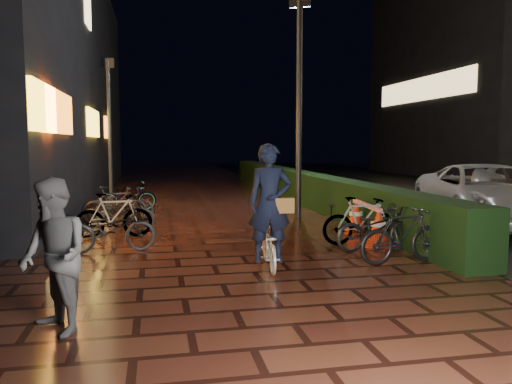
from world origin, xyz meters
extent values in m
plane|color=#381911|center=(0.00, 0.00, 0.00)|extent=(80.00, 80.00, 0.00)
cube|color=black|center=(9.00, 5.00, 0.00)|extent=(11.00, 60.00, 0.01)
cube|color=black|center=(3.30, 8.00, 0.50)|extent=(0.70, 20.00, 1.00)
imported|color=#525254|center=(-2.47, -3.10, 0.80)|extent=(0.94, 0.99, 1.61)
imported|color=#B0B0B5|center=(6.37, 2.25, 0.72)|extent=(3.68, 5.60, 1.43)
cube|color=yellow|center=(-3.45, 1.50, 2.60)|extent=(0.08, 2.00, 0.90)
cube|color=orange|center=(-3.45, 3.00, 2.60)|extent=(0.08, 3.00, 0.90)
cube|color=yellow|center=(-3.45, 9.00, 2.60)|extent=(0.08, 2.80, 0.90)
cube|color=orange|center=(-3.45, 14.00, 2.60)|extent=(0.08, 2.20, 0.90)
cube|color=#FFD88C|center=(-3.45, 8.50, 6.20)|extent=(0.06, 1.20, 1.20)
cube|color=black|center=(17.50, 18.00, 7.00)|extent=(8.00, 14.00, 14.00)
cube|color=#FFD88C|center=(13.45, 18.00, 5.00)|extent=(0.06, 10.00, 1.30)
cylinder|color=black|center=(2.22, 4.21, 2.84)|extent=(0.20, 0.20, 5.68)
cylinder|color=black|center=(-2.92, 8.87, 2.32)|extent=(0.16, 0.16, 4.64)
cube|color=black|center=(-2.92, 8.87, 4.55)|extent=(0.44, 0.23, 0.31)
imported|color=silver|center=(0.27, -0.89, 0.36)|extent=(0.60, 1.39, 0.71)
imported|color=black|center=(0.26, -1.00, 1.03)|extent=(0.70, 0.50, 1.82)
cube|color=brown|center=(0.47, -1.04, 1.00)|extent=(0.33, 0.17, 0.23)
cone|color=red|center=(2.61, 0.19, 0.38)|extent=(0.47, 0.47, 0.75)
cone|color=red|center=(2.75, 1.58, 0.38)|extent=(0.47, 0.47, 0.75)
cube|color=#FF2F0D|center=(2.61, 0.19, 0.02)|extent=(0.45, 0.45, 0.03)
cube|color=red|center=(2.75, 1.58, 0.02)|extent=(0.45, 0.45, 0.03)
cube|color=red|center=(2.68, 0.88, 0.71)|extent=(0.23, 1.61, 0.08)
cube|color=black|center=(3.18, 3.53, 0.38)|extent=(0.62, 0.56, 0.04)
cylinder|color=black|center=(3.02, 3.31, 0.18)|extent=(0.04, 0.04, 0.36)
cylinder|color=black|center=(3.42, 3.43, 0.18)|extent=(0.04, 0.04, 0.36)
cylinder|color=black|center=(2.93, 3.64, 0.18)|extent=(0.04, 0.04, 0.36)
cylinder|color=black|center=(3.33, 3.75, 0.18)|extent=(0.04, 0.04, 0.36)
cube|color=#0B1299|center=(3.18, 3.53, 0.54)|extent=(0.45, 0.42, 0.28)
cylinder|color=black|center=(3.08, 3.35, 0.52)|extent=(0.18, 0.41, 0.92)
imported|color=black|center=(-2.31, 2.15, 0.47)|extent=(1.58, 0.55, 0.93)
imported|color=black|center=(-2.28, 2.77, 0.42)|extent=(1.60, 0.57, 0.84)
imported|color=black|center=(-2.32, 4.51, 0.42)|extent=(1.62, 0.64, 0.84)
imported|color=black|center=(-2.25, 6.36, 0.42)|extent=(1.65, 0.73, 0.84)
imported|color=black|center=(-2.25, 0.76, 0.42)|extent=(1.64, 0.68, 0.84)
imported|color=black|center=(-2.42, 3.87, 0.47)|extent=(1.59, 0.62, 0.93)
imported|color=black|center=(2.42, 0.50, 0.47)|extent=(1.57, 0.53, 0.93)
imported|color=black|center=(2.45, -1.05, 0.47)|extent=(1.59, 0.64, 0.93)
imported|color=black|center=(2.46, -0.08, 0.42)|extent=(1.64, 0.69, 0.84)
camera|label=1|loc=(-1.43, -8.36, 1.95)|focal=35.00mm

